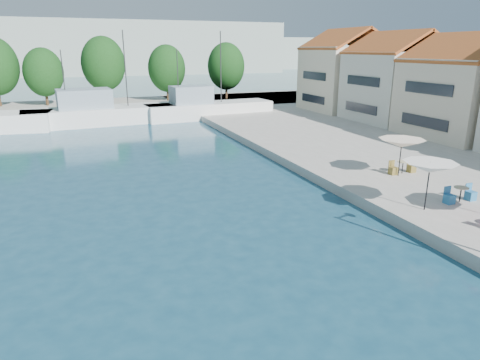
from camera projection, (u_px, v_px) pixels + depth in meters
name	position (u px, v px, depth m)	size (l,w,h in m)	color
quay_right	(472.00, 148.00, 34.09)	(32.00, 92.00, 0.60)	#A29D92
quay_far	(69.00, 108.00, 56.80)	(90.00, 16.00, 0.60)	#A29D92
hill_east	(194.00, 53.00, 172.36)	(140.00, 40.00, 12.00)	#98A698
building_04	(469.00, 84.00, 36.06)	(9.00, 8.80, 9.20)	beige
building_05	(396.00, 75.00, 44.01)	(8.40, 8.80, 9.70)	beige
building_06	(346.00, 69.00, 51.97)	(9.00, 8.80, 10.20)	beige
trawler_03	(108.00, 114.00, 46.87)	(18.48, 6.17, 10.20)	silver
trawler_04	(207.00, 109.00, 50.43)	(15.22, 4.95, 10.20)	white
tree_05	(43.00, 72.00, 56.12)	(5.05, 5.05, 7.47)	#3F2B19
tree_06	(103.00, 64.00, 60.95)	(6.11, 6.11, 9.05)	#3F2B19
tree_07	(167.00, 68.00, 61.39)	(5.33, 5.33, 7.89)	#3F2B19
tree_08	(226.00, 66.00, 64.02)	(5.55, 5.55, 8.21)	#3F2B19
umbrella_white	(430.00, 167.00, 19.64)	(2.47, 2.47, 2.33)	black
umbrella_cream	(402.00, 143.00, 25.06)	(2.70, 2.70, 2.24)	black
cafe_table_02	(460.00, 196.00, 21.21)	(1.82, 0.70, 0.76)	black
cafe_table_03	(402.00, 169.00, 26.07)	(1.82, 0.70, 0.76)	black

